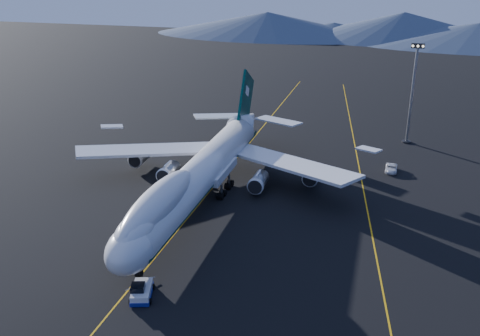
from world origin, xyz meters
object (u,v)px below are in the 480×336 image
(pushback_tug, at_px, (142,292))
(service_van, at_px, (391,168))
(boeing_747, at_px, (200,174))
(floodlight_mast, at_px, (412,94))

(pushback_tug, relative_size, service_van, 1.08)
(pushback_tug, xyz_separation_m, service_van, (31.96, 56.77, 0.02))
(boeing_747, bearing_deg, floodlight_mast, 51.33)
(pushback_tug, xyz_separation_m, floodlight_mast, (35.32, 78.13, 11.72))
(boeing_747, relative_size, pushback_tug, 12.69)
(boeing_747, xyz_separation_m, floodlight_mast, (37.84, 47.29, 6.61))
(boeing_747, xyz_separation_m, pushback_tug, (2.52, -30.84, -5.11))
(pushback_tug, bearing_deg, service_van, 43.37)
(boeing_747, xyz_separation_m, service_van, (34.48, 25.93, -5.08))
(boeing_747, height_order, service_van, boeing_747)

